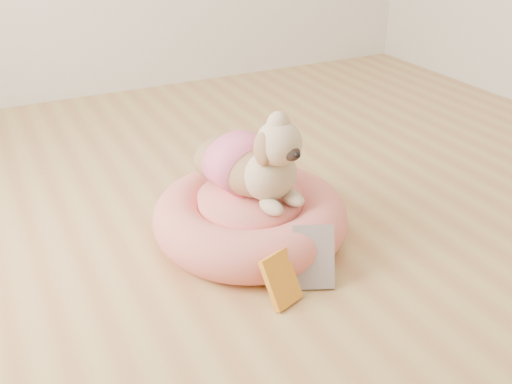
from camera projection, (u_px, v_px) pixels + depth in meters
name	position (u px, v px, depth m)	size (l,w,h in m)	color
floor	(333.00, 254.00, 2.11)	(4.50, 4.50, 0.00)	tan
pet_bed	(250.00, 217.00, 2.17)	(0.74, 0.74, 0.19)	#FF636C
dog	(253.00, 148.00, 2.05)	(0.34, 0.50, 0.36)	brown
book_yellow	(281.00, 279.00, 1.84)	(0.12, 0.02, 0.17)	yellow
book_white	(313.00, 257.00, 1.91)	(0.14, 0.02, 0.22)	white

